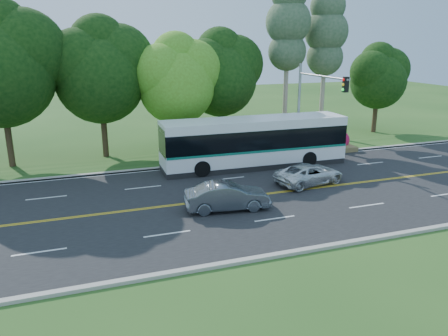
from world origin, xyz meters
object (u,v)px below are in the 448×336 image
object	(u,v)px
sedan	(227,196)
suv	(309,174)
transit_bus	(254,143)
traffic_signal	(312,98)

from	to	relation	value
sedan	suv	distance (m)	6.73
suv	sedan	bearing A→B (deg)	99.76
transit_bus	suv	distance (m)	5.20
traffic_signal	transit_bus	xyz separation A→B (m)	(-4.29, 0.25, -2.96)
transit_bus	sedan	xyz separation A→B (m)	(-4.56, -7.18, -0.96)
transit_bus	sedan	bearing A→B (deg)	-121.30
traffic_signal	transit_bus	size ratio (longest dim) A/B	0.53
suv	traffic_signal	bearing A→B (deg)	-40.56
transit_bus	suv	world-z (taller)	transit_bus
traffic_signal	sedan	size ratio (longest dim) A/B	1.58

